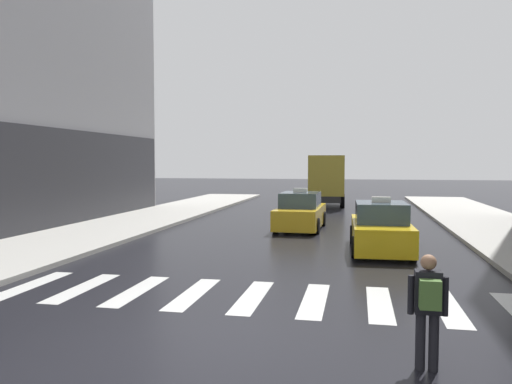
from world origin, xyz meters
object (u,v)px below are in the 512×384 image
(taxi_lead, at_px, (381,229))
(box_truck, at_px, (327,178))
(taxi_second, at_px, (301,213))
(pedestrian_with_backpack, at_px, (428,303))

(taxi_lead, relative_size, box_truck, 0.60)
(taxi_second, relative_size, pedestrian_with_backpack, 2.78)
(box_truck, bearing_deg, pedestrian_with_backpack, -83.67)
(pedestrian_with_backpack, bearing_deg, box_truck, 96.33)
(taxi_lead, xyz_separation_m, pedestrian_with_backpack, (0.22, -9.76, 0.25))
(taxi_second, xyz_separation_m, box_truck, (0.44, 12.19, 1.13))
(taxi_lead, bearing_deg, taxi_second, 122.88)
(box_truck, bearing_deg, taxi_lead, -80.86)
(taxi_second, relative_size, box_truck, 0.60)
(taxi_lead, height_order, pedestrian_with_backpack, taxi_lead)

